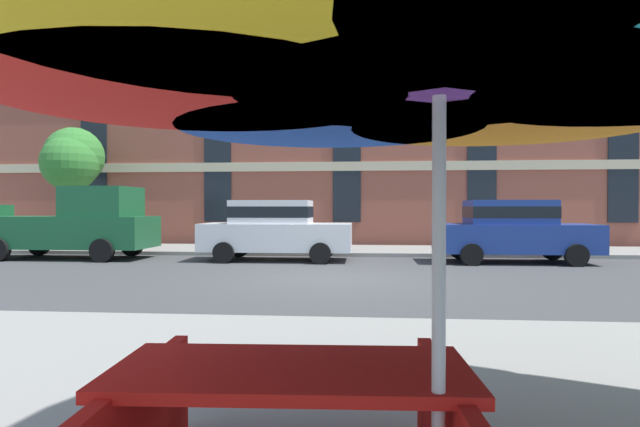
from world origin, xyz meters
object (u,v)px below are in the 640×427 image
at_px(street_tree_left, 72,160).
at_px(patio_umbrella, 439,52).
at_px(sedan_blue, 512,229).
at_px(picnic_table, 291,421).
at_px(pickup_green, 76,225).
at_px(sedan_white, 275,228).

distance_m(street_tree_left, patio_umbrella, 19.54).
distance_m(sedan_blue, picnic_table, 13.22).
xyz_separation_m(pickup_green, sedan_white, (6.19, -0.00, -0.08)).
bearing_deg(picnic_table, pickup_green, 124.30).
xyz_separation_m(pickup_green, sedan_blue, (13.02, -0.00, -0.08)).
distance_m(sedan_white, street_tree_left, 9.19).
bearing_deg(picnic_table, patio_umbrella, -24.02).
bearing_deg(street_tree_left, patio_umbrella, -54.96).
distance_m(sedan_white, patio_umbrella, 13.10).
bearing_deg(sedan_white, patio_umbrella, -76.92).
bearing_deg(picnic_table, street_tree_left, 123.86).
relative_size(pickup_green, patio_umbrella, 1.27).
relative_size(pickup_green, sedan_white, 1.16).
xyz_separation_m(sedan_blue, street_tree_left, (-15.08, 3.27, 2.39)).
bearing_deg(sedan_blue, sedan_white, 180.00).
height_order(pickup_green, picnic_table, pickup_green).
relative_size(pickup_green, sedan_blue, 1.16).
xyz_separation_m(street_tree_left, picnic_table, (10.51, -15.67, -2.86)).
bearing_deg(sedan_blue, picnic_table, -110.24).
distance_m(pickup_green, sedan_blue, 13.02).
height_order(pickup_green, sedan_white, pickup_green).
distance_m(pickup_green, picnic_table, 15.01).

